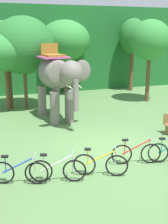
% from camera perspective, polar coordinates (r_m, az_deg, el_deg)
% --- Properties ---
extents(ground_plane, '(80.00, 80.00, 0.00)m').
position_cam_1_polar(ground_plane, '(11.20, 5.67, -7.36)').
color(ground_plane, '#567F47').
extents(foliage_hedge, '(36.00, 6.00, 6.15)m').
position_cam_1_polar(foliage_hedge, '(24.01, -8.72, 12.34)').
color(foliage_hedge, '#1E6028').
rests_on(foliage_hedge, ground).
extents(tree_left, '(3.23, 3.23, 4.45)m').
position_cam_1_polar(tree_left, '(16.68, -15.36, 11.53)').
color(tree_left, brown).
rests_on(tree_left, ground).
extents(tree_center_right, '(2.87, 2.87, 4.96)m').
position_cam_1_polar(tree_center_right, '(17.12, -14.99, 12.50)').
color(tree_center_right, brown).
rests_on(tree_center_right, ground).
extents(tree_center_left, '(3.41, 3.41, 5.20)m').
position_cam_1_polar(tree_center_left, '(16.78, -11.84, 12.68)').
color(tree_center_left, brown).
rests_on(tree_center_left, ground).
extents(tree_right, '(3.51, 3.51, 5.15)m').
position_cam_1_polar(tree_right, '(20.76, -3.78, 13.82)').
color(tree_right, brown).
rests_on(tree_right, ground).
extents(tree_center, '(2.52, 2.52, 5.08)m').
position_cam_1_polar(tree_center, '(18.71, 12.88, 13.59)').
color(tree_center, brown).
rests_on(tree_center, ground).
extents(tree_far_right, '(2.00, 2.00, 5.29)m').
position_cam_1_polar(tree_far_right, '(22.14, 9.58, 14.33)').
color(tree_far_right, brown).
rests_on(tree_far_right, ground).
extents(elephant, '(2.20, 4.23, 3.78)m').
position_cam_1_polar(elephant, '(14.30, -5.34, 6.87)').
color(elephant, slate).
rests_on(elephant, ground).
extents(bike_blue, '(1.62, 0.73, 0.92)m').
position_cam_1_polar(bike_blue, '(8.84, -12.60, -11.44)').
color(bike_blue, black).
rests_on(bike_blue, ground).
extents(bike_white, '(1.64, 0.67, 0.92)m').
position_cam_1_polar(bike_white, '(8.79, -5.24, -11.28)').
color(bike_white, black).
rests_on(bike_white, ground).
extents(bike_yellow, '(1.59, 0.78, 0.92)m').
position_cam_1_polar(bike_yellow, '(9.12, 3.24, -10.21)').
color(bike_yellow, black).
rests_on(bike_yellow, ground).
extents(bike_red, '(1.67, 0.60, 0.92)m').
position_cam_1_polar(bike_red, '(10.02, 10.22, -7.97)').
color(bike_red, black).
rests_on(bike_red, ground).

